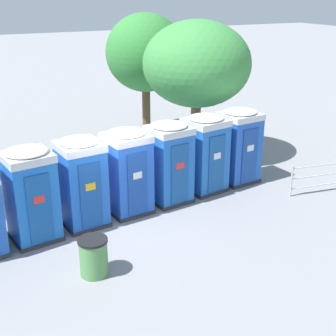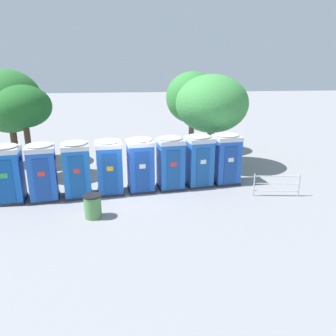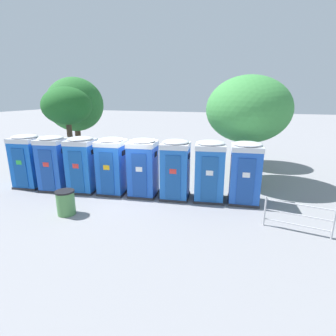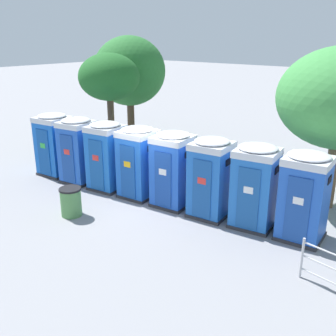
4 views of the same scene
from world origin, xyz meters
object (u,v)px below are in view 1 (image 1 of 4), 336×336
(portapotty_3, at_px, (82,182))
(trash_can, at_px, (94,257))
(portapotty_5, at_px, (169,162))
(portapotty_6, at_px, (205,153))
(portapotty_2, at_px, (31,194))
(portapotty_4, at_px, (128,171))
(street_tree_1, at_px, (197,64))
(event_barrier, at_px, (319,176))
(street_tree_2, at_px, (145,53))
(portapotty_7, at_px, (238,145))

(portapotty_3, relative_size, trash_can, 2.74)
(portapotty_5, relative_size, portapotty_6, 1.00)
(portapotty_2, distance_m, portapotty_4, 2.86)
(trash_can, bearing_deg, street_tree_1, 44.31)
(street_tree_1, distance_m, event_barrier, 5.94)
(portapotty_2, distance_m, portapotty_5, 4.29)
(portapotty_5, xyz_separation_m, street_tree_1, (2.69, 3.08, 2.35))
(portapotty_2, distance_m, event_barrier, 8.94)
(portapotty_5, height_order, event_barrier, portapotty_5)
(street_tree_1, bearing_deg, portapotty_5, -131.10)
(portapotty_3, distance_m, street_tree_2, 9.15)
(portapotty_6, height_order, trash_can, portapotty_6)
(portapotty_4, xyz_separation_m, street_tree_1, (4.11, 3.22, 2.35))
(portapotty_2, xyz_separation_m, portapotty_7, (7.08, 0.92, -0.00))
(portapotty_2, height_order, trash_can, portapotty_2)
(trash_can, bearing_deg, portapotty_6, 32.70)
(portapotty_2, distance_m, portapotty_6, 5.72)
(street_tree_2, relative_size, event_barrier, 2.60)
(portapotty_6, height_order, street_tree_2, street_tree_2)
(event_barrier, bearing_deg, street_tree_1, 111.93)
(portapotty_4, xyz_separation_m, portapotty_5, (1.42, 0.14, 0.00))
(portapotty_3, height_order, portapotty_7, same)
(portapotty_6, bearing_deg, portapotty_3, -172.72)
(trash_can, distance_m, event_barrier, 8.07)
(portapotty_4, relative_size, street_tree_2, 0.48)
(portapotty_5, xyz_separation_m, portapotty_7, (2.83, 0.40, -0.00))
(portapotty_5, bearing_deg, street_tree_2, 71.39)
(portapotty_7, distance_m, street_tree_1, 3.57)
(portapotty_7, bearing_deg, portapotty_2, -172.63)
(portapotty_3, relative_size, street_tree_1, 0.49)
(portapotty_3, relative_size, portapotty_7, 1.00)
(portapotty_6, bearing_deg, portapotty_7, 6.84)
(portapotty_3, relative_size, event_barrier, 1.25)
(portapotty_2, bearing_deg, portapotty_7, 7.37)
(portapotty_6, distance_m, street_tree_2, 7.10)
(portapotty_2, height_order, portapotty_5, same)
(portapotty_5, distance_m, street_tree_1, 4.72)
(street_tree_2, bearing_deg, portapotty_4, -118.04)
(portapotty_5, xyz_separation_m, trash_can, (-3.39, -2.85, -0.82))
(street_tree_1, height_order, trash_can, street_tree_1)
(portapotty_3, distance_m, portapotty_7, 5.71)
(street_tree_2, relative_size, trash_can, 5.73)
(portapotty_6, xyz_separation_m, trash_can, (-4.80, -3.08, -0.82))
(portapotty_2, relative_size, portapotty_6, 1.00)
(portapotty_6, relative_size, trash_can, 2.74)
(portapotty_6, distance_m, street_tree_1, 3.91)
(portapotty_5, bearing_deg, event_barrier, -19.59)
(event_barrier, bearing_deg, portapotty_6, 149.60)
(portapotty_2, relative_size, portapotty_4, 1.00)
(portapotty_6, distance_m, trash_can, 5.76)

